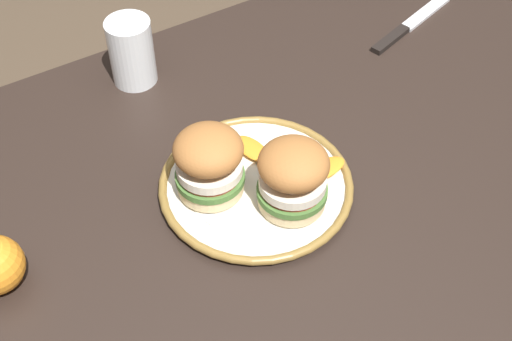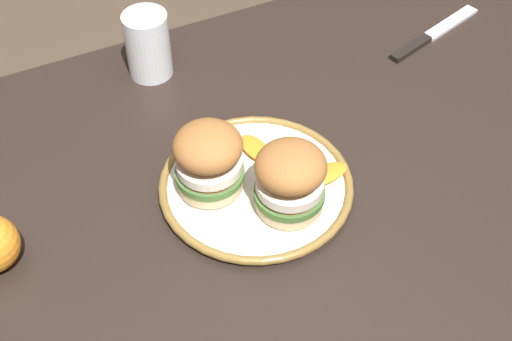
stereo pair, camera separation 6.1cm
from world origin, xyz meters
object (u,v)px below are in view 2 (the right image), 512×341
Objects in this scene: sandwich_half_left at (291,180)px; table_knife at (429,37)px; sandwich_half_right at (209,159)px; drinking_glass at (149,49)px; dinner_plate at (256,185)px; dining_table at (296,249)px.

sandwich_half_left is 0.47m from table_knife.
sandwich_half_right is (0.08, -0.08, 0.00)m from sandwich_half_left.
drinking_glass is 0.51× the size of table_knife.
dinner_plate is 0.09m from sandwich_half_left.
table_knife is at bearing -161.73° from sandwich_half_right.
table_knife is (-0.48, -0.16, -0.07)m from sandwich_half_right.
sandwich_half_left is 0.11m from sandwich_half_right.
dinner_plate is 1.24× the size of table_knife.
sandwich_half_right is 1.18× the size of drinking_glass.
sandwich_half_right is 0.60× the size of table_knife.
dining_table is 0.20m from sandwich_half_right.
drinking_glass is 0.48m from table_knife.
table_knife is at bearing -156.74° from dinner_plate.
sandwich_half_left is at bearing 30.95° from table_knife.
drinking_glass is (0.08, -0.36, 0.14)m from dining_table.
sandwich_half_right reaches higher than drinking_glass.
drinking_glass is at bearing -82.37° from dinner_plate.
dining_table is 6.87× the size of table_knife.
sandwich_half_left is (0.02, 0.00, 0.16)m from dining_table.
sandwich_half_right is 0.51m from table_knife.
sandwich_half_left is 1.19× the size of drinking_glass.
sandwich_half_left is at bearing 134.35° from sandwich_half_right.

